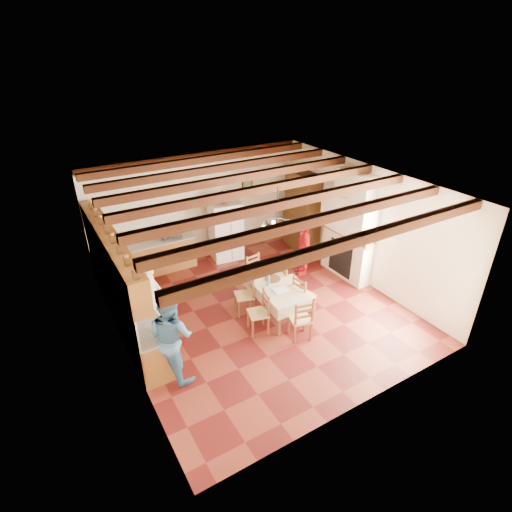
{
  "coord_description": "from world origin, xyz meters",
  "views": [
    {
      "loc": [
        -3.96,
        -6.49,
        5.48
      ],
      "look_at": [
        0.1,
        0.3,
        1.25
      ],
      "focal_mm": 28.0,
      "sensor_mm": 36.0,
      "label": 1
    }
  ],
  "objects_px": {
    "chair_left_near": "(258,312)",
    "chair_end_far": "(257,274)",
    "microwave": "(171,232)",
    "person_woman_red": "(303,248)",
    "person_man": "(152,299)",
    "chair_right_near": "(304,295)",
    "refrigerator": "(226,230)",
    "chair_end_near": "(300,318)",
    "hutch": "(302,211)",
    "person_woman_blue": "(171,336)",
    "chair_right_far": "(289,279)",
    "dining_table": "(275,289)",
    "chair_left_far": "(244,295)"
  },
  "relations": [
    {
      "from": "chair_left_near",
      "to": "person_woman_red",
      "type": "height_order",
      "value": "person_woman_red"
    },
    {
      "from": "refrigerator",
      "to": "person_man",
      "type": "relative_size",
      "value": 0.96
    },
    {
      "from": "person_man",
      "to": "chair_end_far",
      "type": "bearing_deg",
      "value": -58.52
    },
    {
      "from": "chair_end_near",
      "to": "person_woman_red",
      "type": "height_order",
      "value": "person_woman_red"
    },
    {
      "from": "hutch",
      "to": "person_woman_blue",
      "type": "distance_m",
      "value": 6.0
    },
    {
      "from": "chair_right_near",
      "to": "person_woman_blue",
      "type": "distance_m",
      "value": 3.26
    },
    {
      "from": "refrigerator",
      "to": "chair_end_far",
      "type": "xyz_separation_m",
      "value": [
        -0.17,
        -2.0,
        -0.36
      ]
    },
    {
      "from": "chair_right_near",
      "to": "chair_end_far",
      "type": "xyz_separation_m",
      "value": [
        -0.45,
        1.32,
        0.0
      ]
    },
    {
      "from": "chair_end_far",
      "to": "person_woman_blue",
      "type": "relative_size",
      "value": 0.53
    },
    {
      "from": "chair_left_far",
      "to": "person_woman_red",
      "type": "distance_m",
      "value": 2.36
    },
    {
      "from": "chair_right_far",
      "to": "chair_end_far",
      "type": "distance_m",
      "value": 0.81
    },
    {
      "from": "chair_right_near",
      "to": "chair_left_near",
      "type": "bearing_deg",
      "value": 83.78
    },
    {
      "from": "person_man",
      "to": "microwave",
      "type": "xyz_separation_m",
      "value": [
        1.36,
        2.54,
        0.17
      ]
    },
    {
      "from": "chair_right_far",
      "to": "person_man",
      "type": "distance_m",
      "value": 3.27
    },
    {
      "from": "dining_table",
      "to": "person_woman_blue",
      "type": "bearing_deg",
      "value": -165.53
    },
    {
      "from": "person_woman_red",
      "to": "chair_right_far",
      "type": "bearing_deg",
      "value": -31.62
    },
    {
      "from": "refrigerator",
      "to": "chair_end_near",
      "type": "height_order",
      "value": "refrigerator"
    },
    {
      "from": "chair_right_near",
      "to": "chair_right_far",
      "type": "relative_size",
      "value": 1.0
    },
    {
      "from": "chair_right_far",
      "to": "person_woman_blue",
      "type": "bearing_deg",
      "value": 118.39
    },
    {
      "from": "chair_left_near",
      "to": "microwave",
      "type": "relative_size",
      "value": 1.85
    },
    {
      "from": "chair_end_near",
      "to": "person_woman_red",
      "type": "xyz_separation_m",
      "value": [
        1.65,
        2.13,
        0.25
      ]
    },
    {
      "from": "hutch",
      "to": "person_man",
      "type": "distance_m",
      "value": 5.35
    },
    {
      "from": "chair_right_near",
      "to": "chair_end_far",
      "type": "bearing_deg",
      "value": 10.41
    },
    {
      "from": "chair_left_far",
      "to": "person_woman_blue",
      "type": "relative_size",
      "value": 0.53
    },
    {
      "from": "chair_end_near",
      "to": "chair_end_far",
      "type": "relative_size",
      "value": 1.0
    },
    {
      "from": "chair_left_far",
      "to": "chair_right_far",
      "type": "distance_m",
      "value": 1.25
    },
    {
      "from": "hutch",
      "to": "chair_left_far",
      "type": "height_order",
      "value": "hutch"
    },
    {
      "from": "chair_end_near",
      "to": "chair_left_far",
      "type": "bearing_deg",
      "value": -53.03
    },
    {
      "from": "chair_left_far",
      "to": "chair_end_far",
      "type": "xyz_separation_m",
      "value": [
        0.71,
        0.63,
        0.0
      ]
    },
    {
      "from": "dining_table",
      "to": "refrigerator",
      "type": "bearing_deg",
      "value": 84.54
    },
    {
      "from": "chair_left_near",
      "to": "chair_end_far",
      "type": "xyz_separation_m",
      "value": [
        0.79,
        1.36,
        0.0
      ]
    },
    {
      "from": "chair_right_far",
      "to": "hutch",
      "type": "bearing_deg",
      "value": -31.39
    },
    {
      "from": "chair_end_near",
      "to": "dining_table",
      "type": "bearing_deg",
      "value": -77.67
    },
    {
      "from": "dining_table",
      "to": "person_woman_red",
      "type": "relative_size",
      "value": 1.13
    },
    {
      "from": "hutch",
      "to": "chair_left_near",
      "type": "relative_size",
      "value": 2.41
    },
    {
      "from": "refrigerator",
      "to": "person_woman_blue",
      "type": "bearing_deg",
      "value": -121.43
    },
    {
      "from": "hutch",
      "to": "person_woman_blue",
      "type": "height_order",
      "value": "hutch"
    },
    {
      "from": "chair_left_near",
      "to": "hutch",
      "type": "bearing_deg",
      "value": 145.61
    },
    {
      "from": "microwave",
      "to": "person_woman_red",
      "type": "bearing_deg",
      "value": -27.44
    },
    {
      "from": "chair_left_far",
      "to": "person_man",
      "type": "height_order",
      "value": "person_man"
    },
    {
      "from": "chair_left_near",
      "to": "person_woman_red",
      "type": "relative_size",
      "value": 0.65
    },
    {
      "from": "person_man",
      "to": "person_woman_red",
      "type": "xyz_separation_m",
      "value": [
        4.19,
        0.45,
        -0.14
      ]
    },
    {
      "from": "dining_table",
      "to": "person_man",
      "type": "distance_m",
      "value": 2.67
    },
    {
      "from": "chair_left_near",
      "to": "chair_right_near",
      "type": "height_order",
      "value": "same"
    },
    {
      "from": "chair_left_near",
      "to": "chair_left_far",
      "type": "relative_size",
      "value": 1.0
    },
    {
      "from": "person_woman_blue",
      "to": "hutch",
      "type": "bearing_deg",
      "value": -83.35
    },
    {
      "from": "refrigerator",
      "to": "chair_right_far",
      "type": "xyz_separation_m",
      "value": [
        0.37,
        -2.6,
        -0.36
      ]
    },
    {
      "from": "hutch",
      "to": "microwave",
      "type": "relative_size",
      "value": 4.45
    },
    {
      "from": "person_woman_blue",
      "to": "chair_end_far",
      "type": "bearing_deg",
      "value": -83.31
    },
    {
      "from": "chair_left_far",
      "to": "person_woman_red",
      "type": "bearing_deg",
      "value": 126.08
    }
  ]
}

